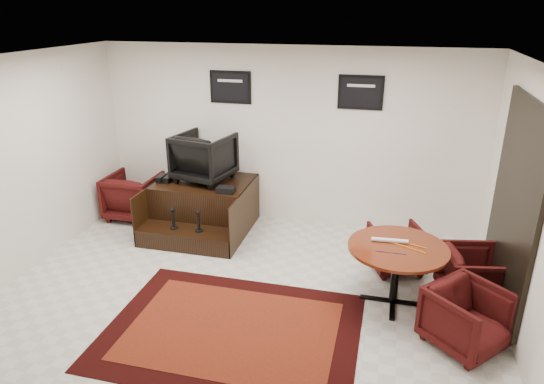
{
  "coord_description": "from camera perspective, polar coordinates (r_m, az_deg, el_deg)",
  "views": [
    {
      "loc": [
        1.58,
        -4.72,
        3.34
      ],
      "look_at": [
        0.16,
        0.9,
        1.1
      ],
      "focal_mm": 32.0,
      "sensor_mm": 36.0,
      "label": 1
    }
  ],
  "objects": [
    {
      "name": "table_chair_back",
      "position": [
        6.7,
        14.43,
        -6.23
      ],
      "size": [
        0.83,
        0.81,
        0.67
      ],
      "primitive_type": "imported",
      "rotation": [
        0.0,
        0.0,
        3.52
      ],
      "color": "black",
      "rests_on": "ground"
    },
    {
      "name": "table_clutter",
      "position": [
        5.78,
        15.3,
        -6.23
      ],
      "size": [
        0.57,
        0.35,
        0.01
      ],
      "color": "orange",
      "rests_on": "meeting_table"
    },
    {
      "name": "table_chair_window",
      "position": [
        6.31,
        22.63,
        -8.82
      ],
      "size": [
        0.78,
        0.81,
        0.72
      ],
      "primitive_type": "imported",
      "rotation": [
        0.0,
        0.0,
        1.76
      ],
      "color": "black",
      "rests_on": "ground"
    },
    {
      "name": "umbrella_hooked",
      "position": [
        8.03,
        -13.86,
        -1.08
      ],
      "size": [
        0.29,
        0.11,
        0.78
      ],
      "primitive_type": null,
      "color": "black",
      "rests_on": "ground"
    },
    {
      "name": "polish_kit",
      "position": [
        7.14,
        -5.46,
        0.28
      ],
      "size": [
        0.26,
        0.18,
        0.09
      ],
      "primitive_type": "cube",
      "rotation": [
        0.0,
        0.0,
        0.03
      ],
      "color": "black",
      "rests_on": "shine_podium"
    },
    {
      "name": "shoes_pair",
      "position": [
        7.74,
        -12.47,
        1.57
      ],
      "size": [
        0.22,
        0.25,
        0.09
      ],
      "color": "black",
      "rests_on": "shine_podium"
    },
    {
      "name": "area_rug",
      "position": [
        5.55,
        -4.7,
        -15.89
      ],
      "size": [
        2.74,
        2.06,
        0.01
      ],
      "color": "black",
      "rests_on": "ground"
    },
    {
      "name": "paper_roll",
      "position": [
        5.84,
        13.68,
        -5.56
      ],
      "size": [
        0.42,
        0.08,
        0.05
      ],
      "primitive_type": "cylinder",
      "rotation": [
        0.0,
        1.57,
        0.07
      ],
      "color": "silver",
      "rests_on": "meeting_table"
    },
    {
      "name": "ground",
      "position": [
        6.0,
        -3.72,
        -12.75
      ],
      "size": [
        6.0,
        6.0,
        0.0
      ],
      "primitive_type": "plane",
      "color": "silver",
      "rests_on": "ground"
    },
    {
      "name": "meeting_table",
      "position": [
        5.82,
        14.54,
        -7.01
      ],
      "size": [
        1.15,
        1.15,
        0.75
      ],
      "color": "#48160A",
      "rests_on": "ground"
    },
    {
      "name": "armchair_side",
      "position": [
        8.36,
        -15.97,
        -0.19
      ],
      "size": [
        0.81,
        0.76,
        0.83
      ],
      "primitive_type": "imported",
      "rotation": [
        0.0,
        0.0,
        3.15
      ],
      "color": "black",
      "rests_on": "ground"
    },
    {
      "name": "umbrella_black",
      "position": [
        7.9,
        -14.37,
        -1.48
      ],
      "size": [
        0.29,
        0.11,
        0.78
      ],
      "primitive_type": null,
      "color": "black",
      "rests_on": "ground"
    },
    {
      "name": "shine_chair",
      "position": [
        7.58,
        -8.0,
        4.37
      ],
      "size": [
        0.94,
        0.9,
        0.83
      ],
      "primitive_type": "imported",
      "rotation": [
        0.0,
        0.0,
        2.94
      ],
      "color": "black",
      "rests_on": "shine_podium"
    },
    {
      "name": "table_chair_corner",
      "position": [
        5.5,
        22.04,
        -13.33
      ],
      "size": [
        0.97,
        0.97,
        0.73
      ],
      "primitive_type": "imported",
      "rotation": [
        0.0,
        0.0,
        0.83
      ],
      "color": "black",
      "rests_on": "ground"
    },
    {
      "name": "shine_podium",
      "position": [
        7.73,
        -8.1,
        -1.82
      ],
      "size": [
        1.49,
        1.53,
        0.77
      ],
      "color": "black",
      "rests_on": "ground"
    },
    {
      "name": "room_shell",
      "position": [
        5.22,
        0.5,
        3.82
      ],
      "size": [
        6.02,
        5.02,
        2.81
      ],
      "color": "white",
      "rests_on": "ground"
    }
  ]
}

